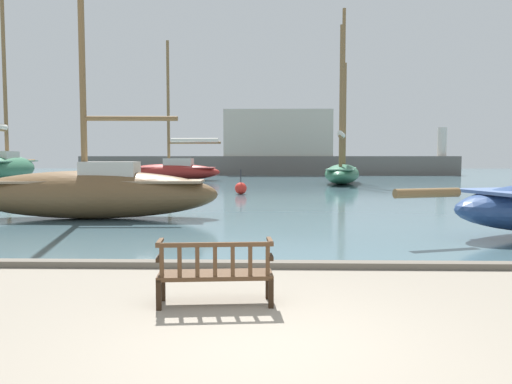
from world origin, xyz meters
The scene contains 10 objects.
ground_plane centered at (0.00, 0.00, 0.00)m, with size 160.00×160.00×0.00m, color gray.
harbor_water centered at (0.00, 44.00, 0.04)m, with size 100.00×80.00×0.08m, color #476670.
quay_edge_kerb centered at (0.00, 3.85, 0.06)m, with size 40.00×0.30×0.12m, color #675F54.
park_bench centered at (-0.72, 1.45, 0.47)m, with size 1.64×0.66×0.92m.
sailboat_outer_starboard centered at (-5.73, 10.65, 0.97)m, with size 9.72×2.32×9.50m.
sailboat_far_starboard centered at (5.60, 32.34, 1.17)m, with size 4.25×10.93×13.04m.
sailboat_mid_port centered at (-8.29, 37.59, 1.04)m, with size 8.61×2.86×11.92m.
sailboat_outer_port centered at (-21.06, 34.15, 1.39)m, with size 4.90×13.46×15.16m.
channel_buoy centered at (-1.47, 21.44, 0.41)m, with size 0.64×0.64×1.34m.
far_breakwater centered at (0.57, 50.65, 2.44)m, with size 42.14×2.40×7.38m.
Camera 1 is at (0.02, -5.41, 2.07)m, focal length 35.00 mm.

